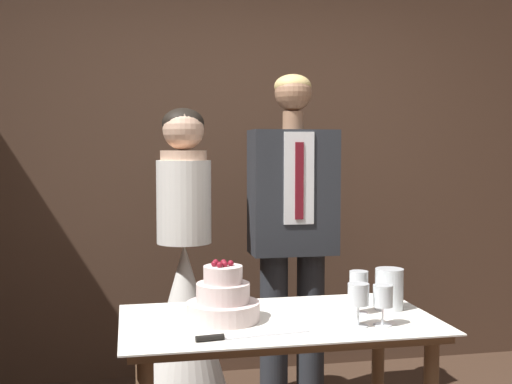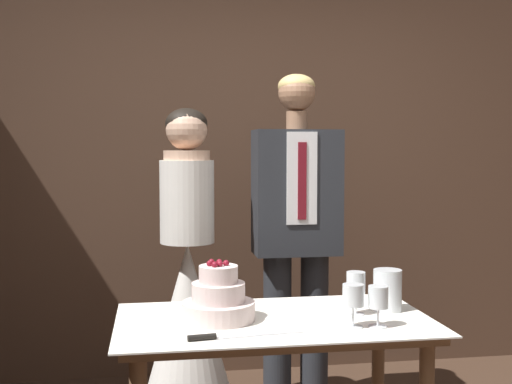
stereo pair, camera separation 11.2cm
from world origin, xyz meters
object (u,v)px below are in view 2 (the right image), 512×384
(wine_glass_far, at_px, (378,299))
(hurricane_candle, at_px, (387,291))
(tiered_cake, at_px, (218,300))
(wine_glass_near, at_px, (356,285))
(cake_knife, at_px, (224,336))
(cake_table, at_px, (274,346))
(wine_glass_middle, at_px, (353,297))
(groom, at_px, (296,227))
(bride, at_px, (188,308))

(wine_glass_far, bearing_deg, hurricane_candle, 61.53)
(tiered_cake, distance_m, wine_glass_near, 0.55)
(cake_knife, bearing_deg, wine_glass_near, 16.28)
(cake_table, xyz_separation_m, hurricane_candle, (0.48, 0.05, 0.19))
(wine_glass_middle, bearing_deg, cake_table, 147.73)
(wine_glass_middle, distance_m, groom, 1.06)
(hurricane_candle, height_order, bride, bride)
(cake_table, distance_m, wine_glass_far, 0.45)
(wine_glass_far, bearing_deg, tiered_cake, 161.94)
(tiered_cake, relative_size, groom, 0.16)
(tiered_cake, height_order, hurricane_candle, tiered_cake)
(tiered_cake, height_order, wine_glass_far, tiered_cake)
(cake_knife, relative_size, wine_glass_near, 2.43)
(tiered_cake, bearing_deg, hurricane_candle, 3.06)
(wine_glass_middle, bearing_deg, groom, 88.77)
(wine_glass_far, relative_size, hurricane_candle, 0.91)
(cake_knife, xyz_separation_m, wine_glass_middle, (0.49, 0.06, 0.11))
(wine_glass_middle, xyz_separation_m, bride, (-0.55, 1.05, -0.28))
(tiered_cake, height_order, bride, bride)
(cake_table, xyz_separation_m, wine_glass_near, (0.33, 0.01, 0.23))
(cake_knife, height_order, bride, bride)
(wine_glass_middle, bearing_deg, wine_glass_far, -5.33)
(tiered_cake, height_order, cake_knife, tiered_cake)
(tiered_cake, relative_size, wine_glass_far, 1.84)
(cake_knife, height_order, wine_glass_near, wine_glass_near)
(wine_glass_middle, bearing_deg, bride, 117.77)
(bride, bearing_deg, cake_knife, -86.68)
(bride, height_order, groom, groom)
(wine_glass_near, bearing_deg, tiered_cake, 179.84)
(hurricane_candle, distance_m, bride, 1.16)
(wine_glass_far, bearing_deg, wine_glass_near, 97.77)
(bride, bearing_deg, wine_glass_near, -54.59)
(wine_glass_middle, xyz_separation_m, hurricane_candle, (0.22, 0.22, -0.03))
(cake_table, height_order, hurricane_candle, hurricane_candle)
(groom, bearing_deg, bride, 179.93)
(wine_glass_near, height_order, bride, bride)
(tiered_cake, bearing_deg, cake_table, -2.96)
(cake_knife, distance_m, groom, 1.25)
(bride, relative_size, groom, 0.90)
(cake_knife, distance_m, hurricane_candle, 0.76)
(wine_glass_far, bearing_deg, groom, 93.82)
(cake_table, distance_m, hurricane_candle, 0.52)
(wine_glass_near, distance_m, hurricane_candle, 0.16)
(bride, distance_m, groom, 0.71)
(cake_table, xyz_separation_m, wine_glass_far, (0.36, -0.18, 0.21))
(hurricane_candle, xyz_separation_m, bride, (-0.77, 0.84, -0.25))
(wine_glass_near, relative_size, wine_glass_middle, 1.06)
(tiered_cake, distance_m, cake_knife, 0.25)
(tiered_cake, relative_size, wine_glass_middle, 1.75)
(wine_glass_near, relative_size, hurricane_candle, 1.02)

